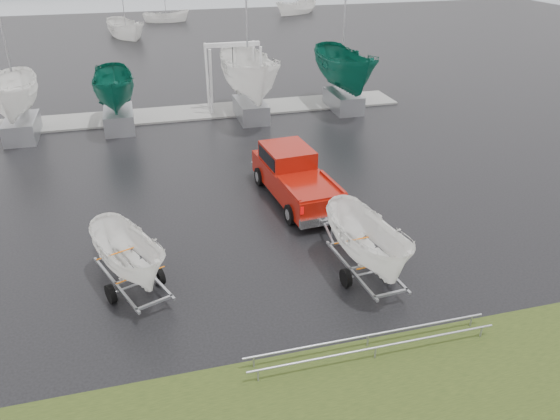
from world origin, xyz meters
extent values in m
plane|color=black|center=(0.00, 0.00, 0.00)|extent=(120.00, 120.00, 0.00)
cube|color=gray|center=(0.00, 13.00, 0.05)|extent=(30.00, 3.00, 0.12)
cube|color=maroon|center=(4.68, -0.06, 0.80)|extent=(2.50, 5.96, 0.95)
cube|color=maroon|center=(4.59, 0.98, 1.55)|extent=(2.04, 2.45, 0.85)
cube|color=black|center=(4.59, 0.98, 1.60)|extent=(2.05, 2.21, 0.55)
cube|color=silver|center=(4.93, -3.00, 0.50)|extent=(2.03, 0.36, 0.35)
cylinder|color=black|center=(3.57, 1.75, 0.40)|extent=(0.37, 0.82, 0.80)
cylinder|color=black|center=(5.46, 1.91, 0.40)|extent=(0.37, 0.82, 0.80)
cylinder|color=black|center=(3.90, -2.04, 0.40)|extent=(0.37, 0.82, 0.80)
cylinder|color=black|center=(5.79, -1.87, 0.40)|extent=(0.37, 0.82, 0.80)
cube|color=#94969C|center=(4.67, -6.24, 0.45)|extent=(0.39, 3.59, 0.08)
cube|color=#94969C|center=(5.76, -6.14, 0.45)|extent=(0.39, 3.59, 0.08)
cylinder|color=#94969C|center=(5.23, -6.39, 0.30)|extent=(1.60, 0.22, 0.08)
cylinder|color=black|center=(4.43, -6.46, 0.30)|extent=(0.23, 0.61, 0.60)
cylinder|color=black|center=(6.03, -6.32, 0.30)|extent=(0.23, 0.61, 0.60)
imported|color=white|center=(5.21, -6.19, 2.74)|extent=(1.84, 1.88, 4.50)
cube|color=orange|center=(5.14, -5.39, 1.00)|extent=(1.55, 0.18, 0.03)
cube|color=orange|center=(5.28, -6.99, 1.00)|extent=(1.55, 0.18, 0.03)
cube|color=#94969C|center=(-2.63, -5.11, 0.45)|extent=(1.39, 3.38, 0.08)
cube|color=#94969C|center=(-1.61, -4.70, 0.45)|extent=(1.39, 3.38, 0.08)
cylinder|color=#94969C|center=(-2.05, -5.09, 0.30)|extent=(1.52, 0.66, 0.08)
cylinder|color=black|center=(-2.79, -5.39, 0.30)|extent=(0.39, 0.62, 0.60)
cylinder|color=black|center=(-1.30, -4.80, 0.30)|extent=(0.39, 0.62, 0.60)
imported|color=white|center=(-2.12, -4.91, 2.55)|extent=(2.03, 2.05, 4.12)
cube|color=orange|center=(-2.41, -4.16, 1.00)|extent=(1.46, 0.61, 0.03)
cube|color=orange|center=(-1.83, -5.65, 1.00)|extent=(1.46, 0.61, 0.03)
cylinder|color=silver|center=(3.07, 12.20, 2.00)|extent=(0.16, 0.58, 3.99)
cylinder|color=silver|center=(3.07, 13.80, 2.00)|extent=(0.16, 0.58, 3.99)
cylinder|color=silver|center=(6.07, 12.20, 2.00)|extent=(0.16, 0.58, 3.99)
cylinder|color=silver|center=(6.07, 13.80, 2.00)|extent=(0.16, 0.58, 3.99)
cube|color=silver|center=(4.57, 13.00, 4.00)|extent=(3.30, 0.25, 0.25)
cube|color=#94969C|center=(-7.46, 11.00, 0.55)|extent=(1.60, 3.20, 1.10)
imported|color=white|center=(-7.46, 11.00, 4.17)|extent=(2.31, 2.37, 6.14)
cube|color=#94969C|center=(-2.39, 11.20, 0.55)|extent=(1.60, 3.20, 1.10)
imported|color=#0C5644|center=(-2.39, 11.20, 4.06)|extent=(2.23, 2.29, 5.93)
cube|color=#94969C|center=(5.17, 11.00, 0.55)|extent=(1.60, 3.20, 1.10)
imported|color=white|center=(5.17, 11.00, 4.96)|extent=(2.91, 2.98, 7.73)
cube|color=#94969C|center=(11.14, 11.30, 0.55)|extent=(1.60, 3.20, 1.10)
imported|color=#0C5644|center=(11.14, 11.30, 4.68)|extent=(2.69, 2.77, 7.16)
cylinder|color=#94969C|center=(4.00, -9.75, 0.35)|extent=(7.00, 0.06, 0.06)
cylinder|color=#94969C|center=(4.00, -9.25, 0.35)|extent=(7.00, 0.06, 0.06)
imported|color=white|center=(-1.45, 40.90, 0.00)|extent=(3.60, 3.66, 7.72)
imported|color=white|center=(3.34, 49.88, 0.00)|extent=(2.23, 2.18, 5.48)
imported|color=white|center=(20.36, 52.40, 0.00)|extent=(3.88, 3.86, 7.32)
camera|label=1|loc=(-1.34, -19.79, 10.25)|focal=35.00mm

